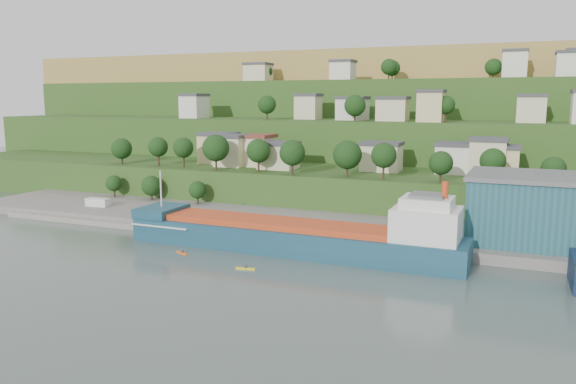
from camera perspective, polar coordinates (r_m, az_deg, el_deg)
The scene contains 10 objects.
ground at distance 98.20m, azimuth -2.64°, elevation -7.47°, with size 500.00×500.00×0.00m, color #404E48.
quay at distance 118.25m, azimuth 12.11°, elevation -4.74°, with size 220.00×26.00×4.00m, color slate.
pebble_beach at distance 145.94m, azimuth -18.75°, elevation -2.35°, with size 40.00×18.00×2.40m, color slate.
hillside at distance 258.39m, azimuth 13.48°, elevation 2.85°, with size 360.00×210.96×96.00m.
cargo_ship_near at distance 105.57m, azimuth 1.31°, elevation -4.75°, with size 65.34×11.13×16.77m.
warehouse at distance 114.09m, azimuth 25.54°, elevation -1.64°, with size 31.36×19.59×12.80m.
caravan at distance 148.29m, azimuth -18.73°, elevation -1.14°, with size 5.98×2.49×2.79m, color silver.
dinghy at distance 134.17m, azimuth -14.30°, elevation -2.45°, with size 3.91×1.47×0.78m, color silver.
kayak_orange at distance 107.19m, azimuth -10.70°, elevation -6.04°, with size 3.07×1.76×0.78m.
kayak_yellow at distance 96.21m, azimuth -4.34°, elevation -7.69°, with size 3.46×1.16×0.85m.
Camera 1 is at (40.08, -84.98, 28.53)m, focal length 35.00 mm.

